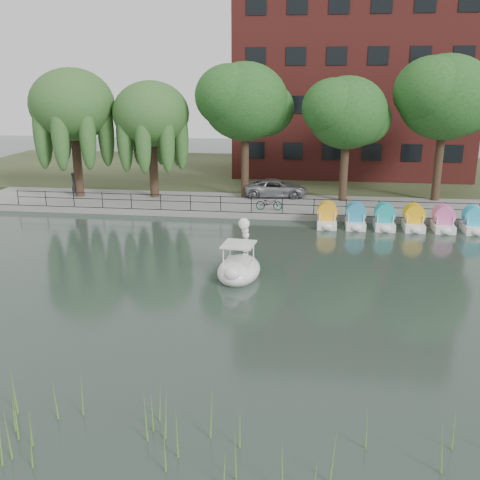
% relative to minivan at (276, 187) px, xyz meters
% --- Properties ---
extents(ground_plane, '(120.00, 120.00, 0.00)m').
position_rel_minivan_xyz_m(ground_plane, '(-1.24, -18.13, -1.13)').
color(ground_plane, '#334139').
extents(promenade, '(40.00, 6.00, 0.40)m').
position_rel_minivan_xyz_m(promenade, '(-1.24, -2.13, -0.93)').
color(promenade, gray).
rests_on(promenade, ground_plane).
extents(kerb, '(40.00, 0.25, 0.40)m').
position_rel_minivan_xyz_m(kerb, '(-1.24, -5.08, -0.93)').
color(kerb, gray).
rests_on(kerb, ground_plane).
extents(land_strip, '(60.00, 22.00, 0.36)m').
position_rel_minivan_xyz_m(land_strip, '(-1.24, 11.87, -0.95)').
color(land_strip, '#47512D').
rests_on(land_strip, ground_plane).
extents(railing, '(32.00, 0.05, 1.00)m').
position_rel_minivan_xyz_m(railing, '(-1.24, -4.88, 0.02)').
color(railing, black).
rests_on(railing, promenade).
extents(apartment_building, '(20.00, 10.07, 18.00)m').
position_rel_minivan_xyz_m(apartment_building, '(5.76, 11.84, 8.23)').
color(apartment_building, '#4C1E16').
rests_on(apartment_building, land_strip).
extents(willow_left, '(5.88, 5.88, 9.01)m').
position_rel_minivan_xyz_m(willow_left, '(-14.24, -1.63, 5.75)').
color(willow_left, '#473323').
rests_on(willow_left, promenade).
extents(willow_mid, '(5.32, 5.32, 8.15)m').
position_rel_minivan_xyz_m(willow_mid, '(-8.74, -1.13, 5.12)').
color(willow_mid, '#473323').
rests_on(willow_mid, promenade).
extents(broadleaf_center, '(6.00, 6.00, 9.25)m').
position_rel_minivan_xyz_m(broadleaf_center, '(-2.24, -0.13, 5.94)').
color(broadleaf_center, '#473323').
rests_on(broadleaf_center, promenade).
extents(broadleaf_right, '(5.40, 5.40, 8.32)m').
position_rel_minivan_xyz_m(broadleaf_right, '(4.76, -0.63, 5.26)').
color(broadleaf_right, '#473323').
rests_on(broadleaf_right, promenade).
extents(broadleaf_far, '(6.30, 6.30, 9.71)m').
position_rel_minivan_xyz_m(broadleaf_far, '(11.26, 0.37, 6.27)').
color(broadleaf_far, '#473323').
rests_on(broadleaf_far, promenade).
extents(minivan, '(2.91, 5.43, 1.45)m').
position_rel_minivan_xyz_m(minivan, '(0.00, 0.00, 0.00)').
color(minivan, gray).
rests_on(minivan, promenade).
extents(bicycle, '(0.63, 1.73, 1.00)m').
position_rel_minivan_xyz_m(bicycle, '(-0.15, -4.18, -0.23)').
color(bicycle, gray).
rests_on(bicycle, promenade).
extents(pedestrian, '(0.53, 0.74, 1.98)m').
position_rel_minivan_xyz_m(pedestrian, '(-14.56, -1.74, 0.26)').
color(pedestrian, black).
rests_on(pedestrian, promenade).
extents(swan_boat, '(2.17, 3.16, 2.52)m').
position_rel_minivan_xyz_m(swan_boat, '(-0.58, -15.60, -0.57)').
color(swan_boat, white).
rests_on(swan_boat, ground_plane).
extents(pedal_boat_row, '(9.65, 1.70, 1.40)m').
position_rel_minivan_xyz_m(pedal_boat_row, '(7.80, -6.38, -0.52)').
color(pedal_boat_row, white).
rests_on(pedal_boat_row, ground_plane).
extents(reed_bank, '(24.00, 2.40, 1.20)m').
position_rel_minivan_xyz_m(reed_bank, '(0.76, -27.63, -0.53)').
color(reed_bank, '#669938').
rests_on(reed_bank, ground_plane).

